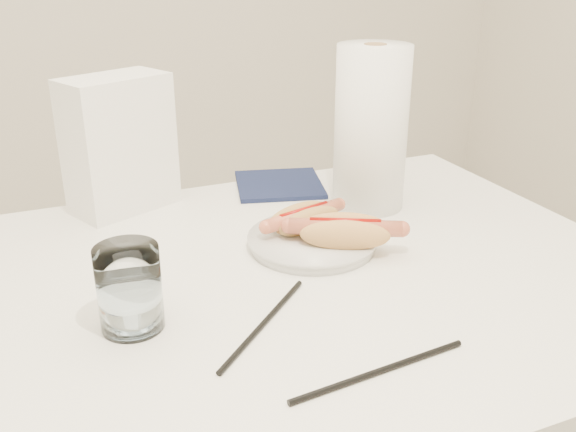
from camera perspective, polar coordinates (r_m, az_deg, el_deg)
name	(u,v)px	position (r m, az deg, el deg)	size (l,w,h in m)	color
table	(244,318)	(0.95, -3.97, -9.03)	(1.20, 0.80, 0.75)	white
plate	(312,243)	(1.01, 2.17, -2.39)	(0.20, 0.20, 0.02)	silver
hotdog_left	(304,219)	(1.03, 1.42, -0.26)	(0.15, 0.09, 0.04)	tan
hotdog_right	(345,232)	(0.98, 5.10, -1.41)	(0.16, 0.12, 0.05)	#DE9E56
water_glass	(129,288)	(0.81, -13.98, -6.29)	(0.08, 0.08, 0.11)	white
chopstick_near	(264,323)	(0.82, -2.17, -9.52)	(0.01, 0.01, 0.23)	black
chopstick_far	(380,371)	(0.74, 8.20, -13.53)	(0.01, 0.01, 0.23)	black
napkin_box	(119,144)	(1.17, -14.84, 6.22)	(0.18, 0.10, 0.24)	white
navy_napkin	(279,184)	(1.27, -0.79, 2.83)	(0.16, 0.16, 0.01)	#131A3C
paper_towel_roll	(371,129)	(1.14, 7.42, 7.75)	(0.13, 0.13, 0.29)	white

